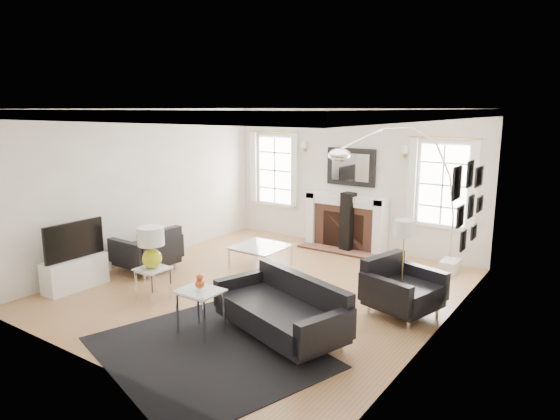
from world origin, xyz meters
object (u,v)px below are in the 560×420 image
Objects in this scene: gourd_lamp at (151,245)px; sofa at (284,310)px; coffee_table at (261,248)px; armchair_right at (400,289)px; arc_floor_lamp at (398,194)px; fireplace at (346,222)px; armchair_left at (149,251)px.

sofa is at bearing 2.54° from gourd_lamp.
coffee_table is at bearing 132.88° from sofa.
armchair_right is 1.99m from arc_floor_lamp.
arc_floor_lamp is at bearing 50.85° from gourd_lamp.
fireplace is 1.71× the size of armchair_left.
coffee_table is 1.41× the size of gourd_lamp.
sofa is 0.77× the size of arc_floor_lamp.
fireplace is 1.50× the size of armchair_right.
sofa is at bearing -47.12° from coffee_table.
arc_floor_lamp is (-0.70, 1.54, 1.05)m from armchair_right.
arc_floor_lamp is (3.57, 2.30, 1.04)m from armchair_left.
armchair_left is at bearing -137.96° from coffee_table.
arc_floor_lamp is at bearing 25.07° from coffee_table.
fireplace is 1.93× the size of coffee_table.
fireplace is 4.24m from gourd_lamp.
gourd_lamp is 0.24× the size of arc_floor_lamp.
fireplace is at bearing 74.89° from gourd_lamp.
fireplace is at bearing 70.67° from coffee_table.
fireplace is 2.08m from coffee_table.
sofa is 1.75m from armchair_right.
gourd_lamp is (-3.24, -1.58, 0.48)m from armchair_right.
arc_floor_lamp is at bearing 114.35° from armchair_right.
armchair_right is at bearing -49.52° from fireplace.
gourd_lamp is (-2.30, -0.10, 0.51)m from sofa.
armchair_left is 1.59× the size of gourd_lamp.
armchair_right is 3.63m from gourd_lamp.
armchair_left is at bearing -147.23° from arc_floor_lamp.
sofa is 2.35m from gourd_lamp.
arc_floor_lamp reaches higher than coffee_table.
armchair_left reaches higher than coffee_table.
sofa is at bearing -73.28° from fireplace.
gourd_lamp is 4.06m from arc_floor_lamp.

